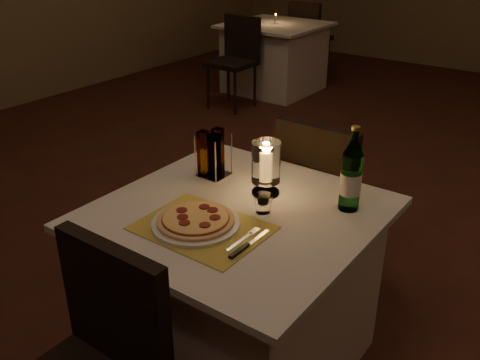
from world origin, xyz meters
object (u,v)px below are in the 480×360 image
Objects in this scene: pizza at (196,219)px; chair_far at (323,188)px; main_table at (237,289)px; hurricane_candle at (266,164)px; tumbler at (263,204)px; water_bottle at (351,177)px; chair_near at (94,360)px; neighbor_table_left at (275,57)px; plate at (196,223)px.

chair_far is at bearing 86.80° from pizza.
main_table is at bearing -90.00° from chair_far.
main_table is at bearing -92.70° from hurricane_candle.
chair_far reaches higher than tumbler.
tumbler is at bearing -138.99° from water_bottle.
chair_near is 12.68× the size of tumbler.
tumbler is 4.24m from neighbor_table_left.
hurricane_candle is at bearing -89.08° from chair_far.
pizza is at bearing -130.85° from water_bottle.
chair_near is at bearing -108.82° from water_bottle.
water_bottle reaches higher than neighbor_table_left.
pizza is (0.00, 0.00, 0.02)m from plate.
plate is at bearing 95.35° from chair_near.
main_table is at bearing 90.00° from chair_near.
tumbler is (0.14, 0.23, 0.02)m from plate.
pizza is 0.38m from hurricane_candle.
water_bottle is (0.25, 0.21, 0.10)m from tumbler.
plate is 0.32× the size of neighbor_table_left.
hurricane_candle is (0.06, 0.36, 0.12)m from plate.
main_table is 3.57× the size of pizza.
tumbler is at bearing 59.16° from plate.
pizza is (-0.05, -0.18, 0.39)m from main_table.
chair_far reaches higher than plate.
pizza is 3.94× the size of tumbler.
neighbor_table_left is at bearing 119.01° from plate.
water_bottle reaches higher than plate.
chair_near is at bearing -90.55° from hurricane_candle.
pizza is (-0.05, 0.53, 0.22)m from chair_near.
water_bottle is 1.49× the size of hurricane_candle.
pizza is 0.27m from tumbler.
water_bottle reaches higher than tumbler.
plate reaches higher than neighbor_table_left.
chair_near is at bearing -84.65° from plate.
hurricane_candle is (-0.32, -0.08, -0.00)m from water_bottle.
water_bottle is (0.38, 0.44, 0.12)m from plate.
plate reaches higher than main_table.
chair_far is 0.92m from plate.
water_bottle is (0.33, 0.26, 0.50)m from main_table.
pizza is 1.26× the size of hurricane_candle.
plate is at bearing -93.20° from chair_far.
water_bottle reaches higher than chair_near.
plate is 0.27m from tumbler.
water_bottle reaches higher than chair_far.
chair_far is 0.62m from hurricane_candle.
pizza reaches higher than neighbor_table_left.
plate is at bearing -99.21° from hurricane_candle.
water_bottle is (0.33, 0.98, 0.32)m from chair_near.
chair_far is 0.90× the size of neighbor_table_left.
tumbler is (0.09, 0.76, 0.23)m from chair_near.
tumbler reaches higher than neighbor_table_left.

